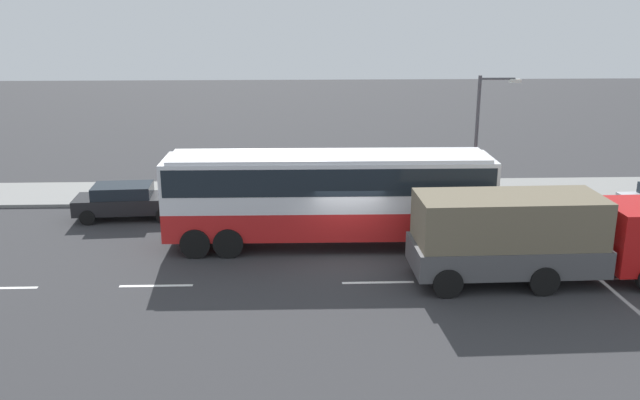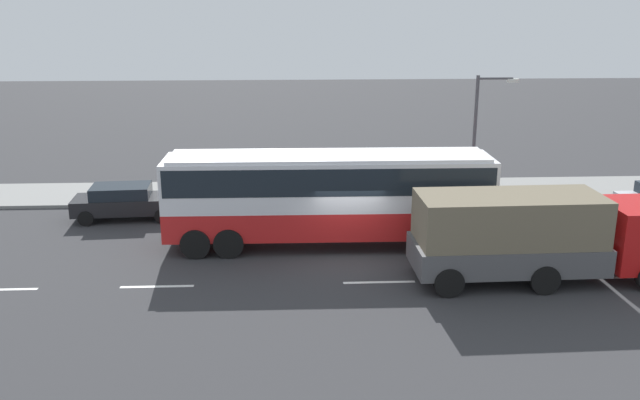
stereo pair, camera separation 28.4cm
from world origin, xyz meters
name	(u,v)px [view 1 (the left image)]	position (x,y,z in m)	size (l,w,h in m)	color
ground_plane	(349,257)	(0.00, 0.00, 0.00)	(120.00, 120.00, 0.00)	#333335
sidewalk_curb	(335,191)	(0.00, 8.78, 0.07)	(80.00, 4.00, 0.15)	gray
lane_centreline	(256,284)	(-3.28, -2.34, 0.00)	(28.00, 0.16, 0.01)	white
coach_bus	(328,190)	(-0.70, 1.34, 2.21)	(12.22, 2.77, 3.57)	red
cargo_truck	(535,234)	(5.95, -2.33, 1.62)	(8.46, 2.83, 2.96)	red
car_black_sedan	(127,200)	(-9.19, 5.11, 0.79)	(4.53, 2.10, 1.48)	black
pedestrian_near_curb	(292,173)	(-2.11, 8.63, 1.07)	(0.32, 0.32, 1.61)	brown
pedestrian_at_crossing	(215,181)	(-5.62, 7.26, 1.07)	(0.32, 0.32, 1.60)	black
street_lamp	(482,127)	(6.58, 7.05, 3.51)	(1.91, 0.24, 5.70)	#47474C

